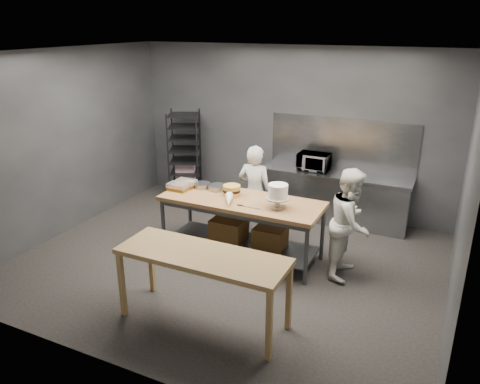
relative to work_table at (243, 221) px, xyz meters
The scene contains 16 objects.
ground 0.65m from the work_table, 111.63° to the right, with size 6.00×6.00×0.00m, color black.
back_wall 2.40m from the work_table, 92.92° to the left, with size 6.00×0.04×3.00m, color #4C4F54.
work_table is the anchor object (origin of this frame).
near_counter 1.76m from the work_table, 80.48° to the right, with size 2.00×0.70×0.90m.
back_counter 2.10m from the work_table, 64.92° to the left, with size 2.60×0.60×0.90m.
splashback_panel 2.49m from the work_table, 68.00° to the left, with size 2.60×0.02×0.90m, color slate.
speed_rack 2.82m from the work_table, 139.60° to the left, with size 0.81×0.84×1.75m.
chef_behind 0.72m from the work_table, 99.47° to the left, with size 0.57×0.37×1.56m, color silver.
chef_right 1.58m from the work_table, ahead, with size 0.76×0.59×1.55m, color white.
microwave 2.01m from the work_table, 75.74° to the left, with size 0.54×0.37×0.30m, color black.
frosted_cake_stand 0.82m from the work_table, 10.47° to the right, with size 0.34×0.34×0.35m.
layer_cake 0.49m from the work_table, 162.50° to the left, with size 0.26×0.26×0.16m.
cake_pans 0.79m from the work_table, 163.62° to the left, with size 0.52×0.28×0.07m.
piping_bag 0.50m from the work_table, 111.27° to the right, with size 0.12×0.12×0.38m, color white.
offset_spatula 0.46m from the work_table, 57.91° to the right, with size 0.37×0.02×0.02m.
pastry_clamshells 1.14m from the work_table, behind, with size 0.33×0.41×0.11m.
Camera 1 is at (2.82, -5.52, 3.38)m, focal length 35.00 mm.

